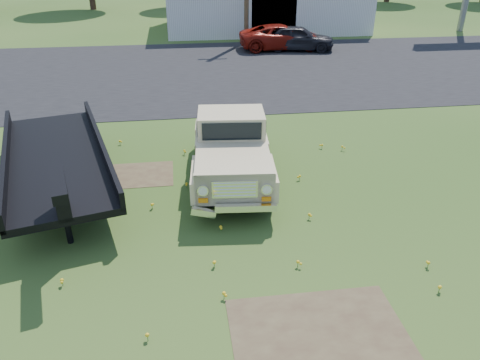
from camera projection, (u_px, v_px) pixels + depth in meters
name	position (u px, v px, depth m)	size (l,w,h in m)	color
ground	(215.00, 239.00, 10.45)	(140.00, 140.00, 0.00)	#2A4C18
asphalt_lot	(189.00, 71.00, 23.64)	(90.00, 14.00, 0.02)	black
dirt_patch_a	(318.00, 332.00, 7.99)	(3.00, 2.00, 0.01)	#4D3A29
dirt_patch_b	(134.00, 175.00, 13.28)	(2.20, 1.60, 0.01)	#4D3A29
vintage_pickup_truck	(231.00, 146.00, 12.71)	(2.09, 5.37, 1.95)	beige
flatbed_trailer	(55.00, 154.00, 12.17)	(2.44, 7.33, 2.00)	black
red_pickup	(282.00, 37.00, 28.02)	(2.36, 5.11, 1.42)	maroon
dark_sedan	(298.00, 38.00, 27.71)	(1.71, 4.26, 1.45)	black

